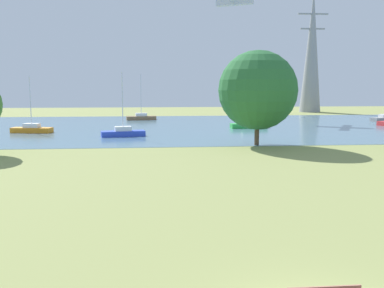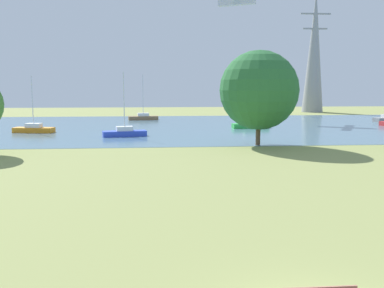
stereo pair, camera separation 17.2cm
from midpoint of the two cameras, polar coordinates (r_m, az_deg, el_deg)
ground_plane at (r=31.92m, az=1.87°, el=-2.46°), size 160.00×160.00×0.00m
water_surface at (r=59.57m, az=-1.46°, el=2.35°), size 140.00×40.00×0.02m
sailboat_brown at (r=71.24m, az=-6.81°, el=3.57°), size 4.96×2.14×7.40m
sailboat_orange at (r=55.20m, az=-20.54°, el=1.89°), size 5.00×2.38×6.79m
sailboat_green at (r=57.62m, az=7.43°, el=2.54°), size 4.88×1.80×5.94m
sailboat_blue at (r=48.57m, az=-9.21°, el=1.54°), size 5.00×2.40×7.11m
tree_west_far at (r=41.13m, az=8.58°, el=7.05°), size 7.46×7.46×8.94m
electricity_pylon at (r=95.35m, az=15.53°, el=11.75°), size 6.40×4.40×25.33m
light_aircraft at (r=76.71m, az=5.57°, el=18.26°), size 6.15×7.91×2.10m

